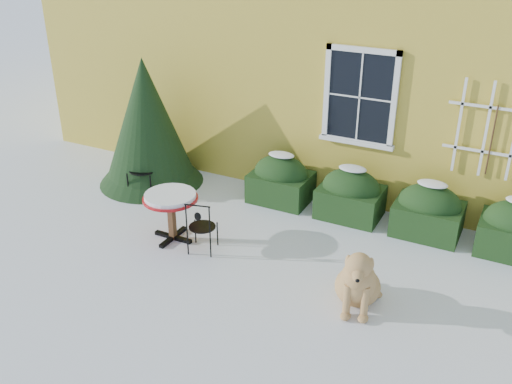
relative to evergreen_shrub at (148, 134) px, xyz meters
The scene contains 7 objects.
ground 3.70m from the evergreen_shrub, 36.79° to the right, with size 80.00×80.00×0.00m, color white.
hedge_row 4.56m from the evergreen_shrub, ahead, with size 4.95×0.80×0.91m.
evergreen_shrub is the anchor object (origin of this frame).
bistro_table 2.30m from the evergreen_shrub, 44.99° to the right, with size 0.86×0.86×0.80m.
patio_chair_near 2.86m from the evergreen_shrub, 37.54° to the right, with size 0.47×0.46×0.86m.
patio_chair_far 0.68m from the evergreen_shrub, 66.99° to the right, with size 0.58×0.57×1.04m.
dog 5.19m from the evergreen_shrub, 22.40° to the right, with size 0.76×1.08×0.97m.
Camera 1 is at (3.53, -5.85, 4.66)m, focal length 40.00 mm.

